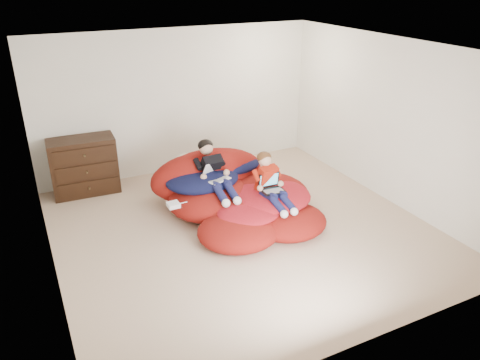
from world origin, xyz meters
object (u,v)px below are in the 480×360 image
Objects in this scene: beanbag_pile at (235,195)px; laptop_white at (215,174)px; younger_boy at (271,181)px; laptop_black at (271,186)px; older_boy at (213,169)px; dresser at (84,166)px.

laptop_white is (-0.27, 0.13, 0.35)m from beanbag_pile.
younger_boy reaches higher than laptop_black.
older_boy reaches higher than laptop_black.
older_boy is at bearing -42.68° from dresser.
older_boy is 0.08m from laptop_white.
laptop_white is (1.64, -1.57, 0.16)m from dresser.
dresser is at bearing 135.89° from laptop_black.
laptop_white is (-0.61, 0.58, -0.00)m from younger_boy.
beanbag_pile is at bearing 125.89° from laptop_black.
laptop_white is at bearing 154.14° from beanbag_pile.
older_boy reaches higher than younger_boy.
beanbag_pile is at bearing -36.29° from older_boy.
dresser is 3.12m from laptop_black.
younger_boy is 0.84m from laptop_white.
beanbag_pile is (1.90, -1.70, -0.19)m from dresser.
dresser is 2.28m from laptop_white.
dresser reaches higher than laptop_white.
dresser is 3.20× the size of laptop_black.
older_boy is 0.88m from younger_boy.
older_boy reaches higher than beanbag_pile.
laptop_white reaches higher than laptop_black.
older_boy is 2.37× the size of laptop_white.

